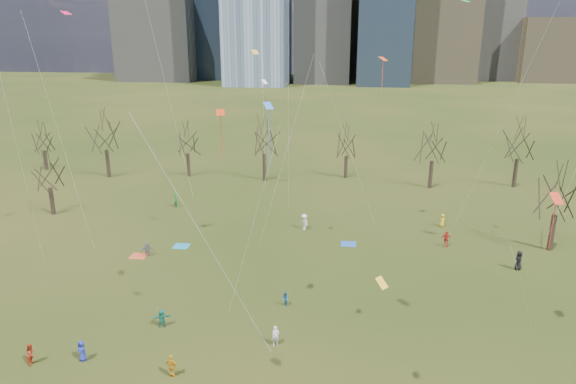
# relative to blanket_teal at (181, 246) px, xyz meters

# --- Properties ---
(ground) EXTENTS (500.00, 500.00, 0.00)m
(ground) POSITION_rel_blanket_teal_xyz_m (11.40, -14.30, -0.01)
(ground) COLOR black
(ground) RESTS_ON ground
(bare_tree_row) EXTENTS (113.04, 29.80, 9.50)m
(bare_tree_row) POSITION_rel_blanket_teal_xyz_m (11.31, 22.93, 6.10)
(bare_tree_row) COLOR black
(bare_tree_row) RESTS_ON ground
(blanket_teal) EXTENTS (1.60, 1.50, 0.03)m
(blanket_teal) POSITION_rel_blanket_teal_xyz_m (0.00, 0.00, 0.00)
(blanket_teal) COLOR teal
(blanket_teal) RESTS_ON ground
(blanket_navy) EXTENTS (1.60, 1.50, 0.03)m
(blanket_navy) POSITION_rel_blanket_teal_xyz_m (17.13, 2.70, 0.00)
(blanket_navy) COLOR #2255A2
(blanket_navy) RESTS_ON ground
(blanket_crimson) EXTENTS (1.60, 1.50, 0.03)m
(blanket_crimson) POSITION_rel_blanket_teal_xyz_m (-3.38, -2.90, 0.00)
(blanket_crimson) COLOR #CB4A28
(blanket_crimson) RESTS_ON ground
(person_0) EXTENTS (0.84, 0.68, 1.49)m
(person_0) POSITION_rel_blanket_teal_xyz_m (-0.33, -19.56, 0.73)
(person_0) COLOR navy
(person_0) RESTS_ON ground
(person_1) EXTENTS (0.64, 0.54, 1.49)m
(person_1) POSITION_rel_blanket_teal_xyz_m (12.25, -16.22, 0.73)
(person_1) COLOR silver
(person_1) RESTS_ON ground
(person_2) EXTENTS (0.60, 0.75, 1.52)m
(person_2) POSITION_rel_blanket_teal_xyz_m (-3.46, -20.31, 0.74)
(person_2) COLOR red
(person_2) RESTS_ON ground
(person_4) EXTENTS (0.99, 0.60, 1.58)m
(person_4) POSITION_rel_blanket_teal_xyz_m (6.20, -20.49, 0.77)
(person_4) COLOR orange
(person_4) RESTS_ON ground
(person_5) EXTENTS (1.41, 0.94, 1.46)m
(person_5) POSITION_rel_blanket_teal_xyz_m (3.47, -14.91, 0.71)
(person_5) COLOR #1B7B61
(person_5) RESTS_ON ground
(person_6) EXTENTS (0.99, 1.07, 1.84)m
(person_6) POSITION_rel_blanket_teal_xyz_m (32.82, -1.47, 0.91)
(person_6) COLOR black
(person_6) RESTS_ON ground
(person_8) EXTENTS (0.70, 0.74, 1.22)m
(person_8) POSITION_rel_blanket_teal_xyz_m (12.20, -10.76, 0.60)
(person_8) COLOR #235D9B
(person_8) RESTS_ON ground
(person_9) EXTENTS (1.29, 1.32, 1.81)m
(person_9) POSITION_rel_blanket_teal_xyz_m (12.14, 6.32, 0.89)
(person_9) COLOR white
(person_9) RESTS_ON ground
(person_10) EXTENTS (1.02, 0.45, 1.72)m
(person_10) POSITION_rel_blanket_teal_xyz_m (27.07, 3.22, 0.85)
(person_10) COLOR red
(person_10) RESTS_ON ground
(person_11) EXTENTS (1.42, 0.98, 1.47)m
(person_11) POSITION_rel_blanket_teal_xyz_m (-2.49, -2.78, 0.72)
(person_11) COLOR slate
(person_11) RESTS_ON ground
(person_12) EXTENTS (0.58, 0.80, 1.51)m
(person_12) POSITION_rel_blanket_teal_xyz_m (27.63, 9.11, 0.74)
(person_12) COLOR yellow
(person_12) RESTS_ON ground
(person_13) EXTENTS (0.77, 0.80, 1.84)m
(person_13) POSITION_rel_blanket_teal_xyz_m (-4.63, 12.06, 0.91)
(person_13) COLOR #187030
(person_13) RESTS_ON ground
(kites_airborne) EXTENTS (50.55, 48.22, 32.78)m
(kites_airborne) POSITION_rel_blanket_teal_xyz_m (15.18, -5.50, 13.68)
(kites_airborne) COLOR red
(kites_airborne) RESTS_ON ground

